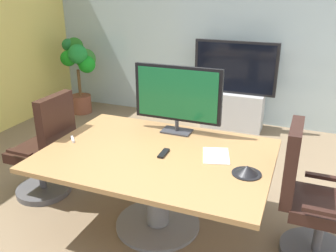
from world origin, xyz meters
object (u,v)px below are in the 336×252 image
object	(u,v)px
office_chair_right	(310,205)
remote_control	(164,153)
wall_display_unit	(233,100)
tv_monitor	(177,96)
office_chair_left	(46,155)
conference_table	(157,171)
potted_plant	(79,66)
conference_phone	(247,170)

from	to	relation	value
office_chair_right	remote_control	xyz separation A→B (m)	(-1.18, -0.11, 0.28)
wall_display_unit	remote_control	world-z (taller)	wall_display_unit
tv_monitor	remote_control	size ratio (longest dim) A/B	4.94
wall_display_unit	remote_control	size ratio (longest dim) A/B	7.71
office_chair_right	tv_monitor	world-z (taller)	tv_monitor
office_chair_right	tv_monitor	xyz separation A→B (m)	(-1.24, 0.39, 0.63)
office_chair_left	remote_control	size ratio (longest dim) A/B	6.41
wall_display_unit	conference_table	bearing A→B (deg)	-92.21
conference_table	office_chair_right	size ratio (longest dim) A/B	1.73
office_chair_left	office_chair_right	xyz separation A→B (m)	(2.48, 0.05, 0.00)
remote_control	potted_plant	bearing A→B (deg)	134.00
conference_table	conference_phone	world-z (taller)	conference_phone
conference_table	remote_control	bearing A→B (deg)	-3.98
conference_phone	remote_control	size ratio (longest dim) A/B	1.29
office_chair_right	tv_monitor	distance (m)	1.45
office_chair_left	wall_display_unit	xyz separation A→B (m)	(1.34, 2.56, -0.01)
conference_phone	remote_control	bearing A→B (deg)	173.48
tv_monitor	wall_display_unit	xyz separation A→B (m)	(0.11, 2.13, -0.65)
tv_monitor	remote_control	distance (m)	0.62
office_chair_left	remote_control	distance (m)	1.33
conference_table	tv_monitor	xyz separation A→B (m)	(-0.01, 0.50, 0.53)
conference_table	conference_phone	bearing A→B (deg)	-6.31
office_chair_right	remote_control	bearing A→B (deg)	96.01
wall_display_unit	conference_phone	xyz separation A→B (m)	(0.66, -2.71, 0.32)
office_chair_right	potted_plant	world-z (taller)	potted_plant
office_chair_left	tv_monitor	distance (m)	1.45
tv_monitor	conference_phone	bearing A→B (deg)	-37.22
tv_monitor	potted_plant	size ratio (longest dim) A/B	0.68
office_chair_left	potted_plant	bearing A→B (deg)	-152.41
conference_table	wall_display_unit	world-z (taller)	wall_display_unit
tv_monitor	conference_phone	xyz separation A→B (m)	(0.77, -0.58, -0.33)
office_chair_right	potted_plant	distance (m)	4.33
office_chair_left	conference_phone	size ratio (longest dim) A/B	4.95
conference_table	tv_monitor	size ratio (longest dim) A/B	2.25
tv_monitor	potted_plant	xyz separation A→B (m)	(-2.42, 1.89, -0.28)
conference_phone	tv_monitor	bearing A→B (deg)	142.78
potted_plant	conference_phone	xyz separation A→B (m)	(3.18, -2.48, -0.05)
conference_phone	wall_display_unit	bearing A→B (deg)	103.70
tv_monitor	conference_phone	size ratio (longest dim) A/B	3.82
conference_table	wall_display_unit	size ratio (longest dim) A/B	1.44
office_chair_right	conference_phone	bearing A→B (deg)	112.69
office_chair_left	remote_control	xyz separation A→B (m)	(1.30, -0.07, 0.28)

